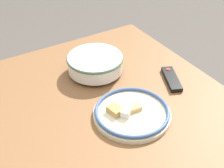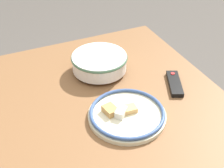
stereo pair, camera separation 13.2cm
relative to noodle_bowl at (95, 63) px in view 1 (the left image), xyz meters
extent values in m
cube|color=brown|center=(0.26, -0.06, -0.07)|extent=(1.19, 0.98, 0.04)
cylinder|color=brown|center=(-0.27, 0.37, -0.45)|extent=(0.06, 0.06, 0.71)
cylinder|color=silver|center=(0.00, 0.00, -0.04)|extent=(0.11, 0.11, 0.02)
cylinder|color=silver|center=(0.00, 0.00, 0.00)|extent=(0.25, 0.25, 0.07)
cylinder|color=#B75B23|center=(0.00, 0.00, -0.01)|extent=(0.23, 0.23, 0.06)
torus|color=#42664C|center=(0.00, 0.00, 0.03)|extent=(0.26, 0.26, 0.01)
cylinder|color=beige|center=(0.34, -0.02, -0.04)|extent=(0.30, 0.30, 0.02)
torus|color=#334C7F|center=(0.34, -0.02, -0.03)|extent=(0.29, 0.29, 0.01)
cube|color=tan|center=(0.33, -0.01, -0.02)|extent=(0.05, 0.06, 0.02)
cube|color=silver|center=(0.33, -0.05, -0.02)|extent=(0.06, 0.06, 0.03)
cube|color=tan|center=(0.30, -0.08, -0.02)|extent=(0.07, 0.06, 0.03)
cube|color=black|center=(0.24, 0.26, -0.04)|extent=(0.18, 0.12, 0.02)
cylinder|color=red|center=(0.18, 0.29, -0.03)|extent=(0.02, 0.02, 0.00)
camera|label=1|loc=(1.07, -0.56, 0.78)|focal=50.00mm
camera|label=2|loc=(1.13, -0.45, 0.78)|focal=50.00mm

